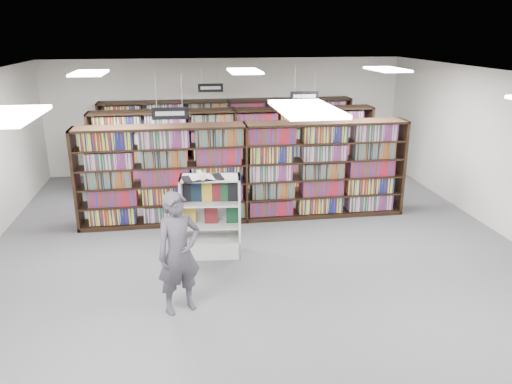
{
  "coord_description": "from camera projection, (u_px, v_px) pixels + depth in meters",
  "views": [
    {
      "loc": [
        -1.32,
        -8.14,
        3.97
      ],
      "look_at": [
        0.0,
        0.5,
        1.1
      ],
      "focal_mm": 35.0,
      "sensor_mm": 36.0,
      "label": 1
    }
  ],
  "objects": [
    {
      "name": "troffer_back_center",
      "position": [
        245.0,
        71.0,
        9.96
      ],
      "size": [
        0.6,
        1.2,
        0.04
      ],
      "primitive_type": "cube",
      "color": "white",
      "rests_on": "ceiling"
    },
    {
      "name": "troffer_front_center",
      "position": [
        306.0,
        109.0,
        5.27
      ],
      "size": [
        0.6,
        1.2,
        0.04
      ],
      "primitive_type": "cube",
      "color": "white",
      "rests_on": "ceiling"
    },
    {
      "name": "wall_back",
      "position": [
        227.0,
        116.0,
        14.21
      ],
      "size": [
        10.0,
        0.1,
        3.2
      ],
      "primitive_type": "cube",
      "color": "silver",
      "rests_on": "ground"
    },
    {
      "name": "aisle_sign_center",
      "position": [
        211.0,
        87.0,
        12.91
      ],
      "size": [
        0.65,
        0.02,
        0.8
      ],
      "color": "#B2B2B7",
      "rests_on": "ceiling"
    },
    {
      "name": "troffer_back_left",
      "position": [
        89.0,
        73.0,
        9.53
      ],
      "size": [
        0.6,
        1.2,
        0.04
      ],
      "primitive_type": "cube",
      "color": "white",
      "rests_on": "ceiling"
    },
    {
      "name": "aisle_sign_right",
      "position": [
        304.0,
        95.0,
        11.32
      ],
      "size": [
        0.65,
        0.02,
        0.8
      ],
      "color": "#B2B2B7",
      "rests_on": "ceiling"
    },
    {
      "name": "aisle_sign_left",
      "position": [
        170.0,
        112.0,
        9.0
      ],
      "size": [
        0.65,
        0.02,
        0.8
      ],
      "color": "#B2B2B7",
      "rests_on": "ceiling"
    },
    {
      "name": "bookshelf_row_near",
      "position": [
        245.0,
        173.0,
        10.62
      ],
      "size": [
        7.0,
        0.6,
        2.1
      ],
      "color": "black",
      "rests_on": "floor"
    },
    {
      "name": "troffer_front_left",
      "position": [
        5.0,
        116.0,
        4.84
      ],
      "size": [
        0.6,
        1.2,
        0.04
      ],
      "primitive_type": "cube",
      "color": "white",
      "rests_on": "ceiling"
    },
    {
      "name": "troffer_back_right",
      "position": [
        387.0,
        69.0,
        10.4
      ],
      "size": [
        0.6,
        1.2,
        0.04
      ],
      "primitive_type": "cube",
      "color": "white",
      "rests_on": "ceiling"
    },
    {
      "name": "endcap_display",
      "position": [
        211.0,
        228.0,
        9.1
      ],
      "size": [
        1.11,
        0.63,
        1.49
      ],
      "rotation": [
        0.0,
        0.0,
        -0.1
      ],
      "color": "white",
      "rests_on": "floor"
    },
    {
      "name": "bookshelf_row_mid",
      "position": [
        235.0,
        151.0,
        12.5
      ],
      "size": [
        7.0,
        0.6,
        2.1
      ],
      "color": "black",
      "rests_on": "floor"
    },
    {
      "name": "shopper",
      "position": [
        179.0,
        253.0,
        7.13
      ],
      "size": [
        0.79,
        0.67,
        1.83
      ],
      "primitive_type": "imported",
      "rotation": [
        0.0,
        0.0,
        0.42
      ],
      "color": "#45424B",
      "rests_on": "floor"
    },
    {
      "name": "bookshelf_row_far",
      "position": [
        228.0,
        137.0,
        14.1
      ],
      "size": [
        7.0,
        0.6,
        2.1
      ],
      "color": "black",
      "rests_on": "floor"
    },
    {
      "name": "open_book",
      "position": [
        202.0,
        177.0,
        8.65
      ],
      "size": [
        0.75,
        0.5,
        0.13
      ],
      "rotation": [
        0.0,
        0.0,
        0.13
      ],
      "color": "black",
      "rests_on": "endcap_display"
    },
    {
      "name": "floor",
      "position": [
        260.0,
        258.0,
        9.07
      ],
      "size": [
        12.0,
        12.0,
        0.0
      ],
      "primitive_type": "plane",
      "color": "#57565C",
      "rests_on": "ground"
    },
    {
      "name": "ceiling",
      "position": [
        261.0,
        78.0,
        8.07
      ],
      "size": [
        10.0,
        12.0,
        0.1
      ],
      "primitive_type": "cube",
      "color": "white",
      "rests_on": "wall_back"
    }
  ]
}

